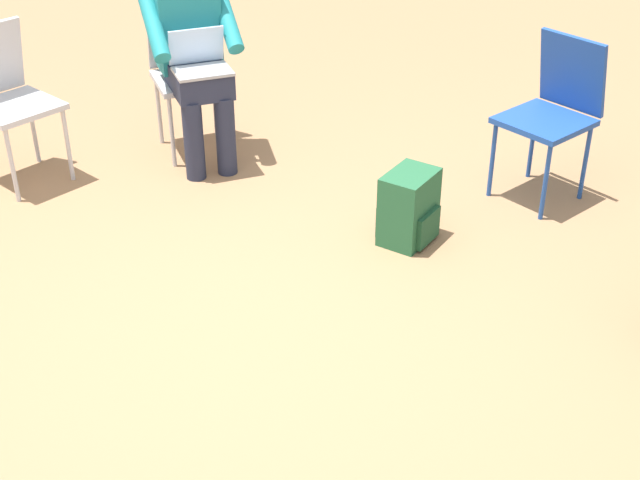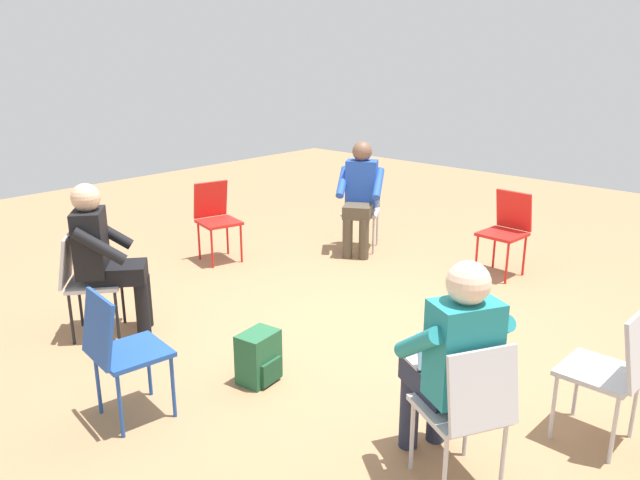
% 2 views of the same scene
% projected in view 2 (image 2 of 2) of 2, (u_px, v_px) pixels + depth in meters
% --- Properties ---
extents(ground_plane, '(14.00, 14.00, 0.00)m').
position_uv_depth(ground_plane, '(357.00, 331.00, 5.11)').
color(ground_plane, '#99704C').
extents(chair_west, '(0.48, 0.45, 0.85)m').
position_uv_depth(chair_west, '(120.00, 347.00, 3.75)').
color(chair_west, '#1E4799').
rests_on(chair_west, ground).
extents(chair_north, '(0.48, 0.52, 0.85)m').
position_uv_depth(chair_north, '(216.00, 215.00, 6.72)').
color(chair_north, red).
rests_on(chair_north, ground).
extents(chair_southwest, '(0.55, 0.57, 0.85)m').
position_uv_depth(chair_southwest, '(468.00, 406.00, 3.13)').
color(chair_southwest, '#B7B7BC').
rests_on(chair_southwest, ground).
extents(chair_northeast, '(0.57, 0.56, 0.85)m').
position_uv_depth(chair_northeast, '(362.00, 206.00, 7.14)').
color(chair_northeast, '#B7B7BC').
rests_on(chair_northeast, ground).
extents(chair_east, '(0.46, 0.42, 0.85)m').
position_uv_depth(chair_east, '(507.00, 227.00, 6.27)').
color(chair_east, red).
rests_on(chair_east, ground).
extents(chair_northwest, '(0.58, 0.58, 0.85)m').
position_uv_depth(chair_northwest, '(85.00, 276.00, 4.91)').
color(chair_northwest, '#B7B7BC').
rests_on(chair_northwest, ground).
extents(chair_south, '(0.41, 0.44, 0.85)m').
position_uv_depth(chair_south, '(614.00, 367.00, 3.51)').
color(chair_south, '#B7B7BC').
rests_on(chair_south, ground).
extents(person_with_laptop, '(0.62, 0.63, 1.24)m').
position_uv_depth(person_with_laptop, '(452.00, 356.00, 3.22)').
color(person_with_laptop, '#23283D').
rests_on(person_with_laptop, ground).
extents(person_in_blue, '(0.63, 0.62, 1.24)m').
position_uv_depth(person_in_blue, '(360.00, 192.00, 6.92)').
color(person_in_blue, '#4C4233').
rests_on(person_in_blue, ground).
extents(person_in_black, '(0.63, 0.63, 1.24)m').
position_uv_depth(person_in_black, '(104.00, 251.00, 4.88)').
color(person_in_black, black).
rests_on(person_in_black, ground).
extents(backpack_near_laptop_user, '(0.31, 0.27, 0.36)m').
position_uv_depth(backpack_near_laptop_user, '(258.00, 360.00, 4.30)').
color(backpack_near_laptop_user, '#235B38').
rests_on(backpack_near_laptop_user, ground).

